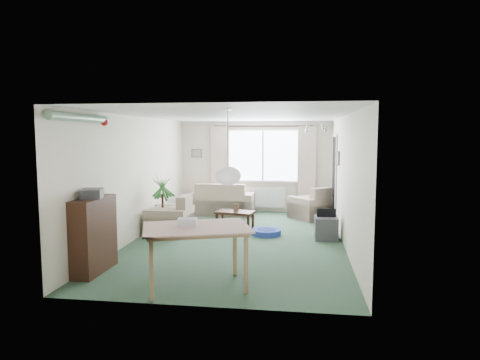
# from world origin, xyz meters

# --- Properties ---
(ground) EXTENTS (6.50, 6.50, 0.00)m
(ground) POSITION_xyz_m (0.00, 0.00, 0.00)
(ground) COLOR #2B4935
(window) EXTENTS (1.80, 0.03, 1.30)m
(window) POSITION_xyz_m (0.20, 3.23, 1.50)
(window) COLOR white
(curtain_rod) EXTENTS (2.60, 0.03, 0.03)m
(curtain_rod) POSITION_xyz_m (0.20, 3.15, 2.27)
(curtain_rod) COLOR black
(curtain_left) EXTENTS (0.45, 0.08, 2.00)m
(curtain_left) POSITION_xyz_m (-0.95, 3.13, 1.27)
(curtain_left) COLOR beige
(curtain_right) EXTENTS (0.45, 0.08, 2.00)m
(curtain_right) POSITION_xyz_m (1.35, 3.13, 1.27)
(curtain_right) COLOR beige
(radiator) EXTENTS (1.20, 0.10, 0.55)m
(radiator) POSITION_xyz_m (0.20, 3.19, 0.40)
(radiator) COLOR white
(doorway) EXTENTS (0.03, 0.95, 2.00)m
(doorway) POSITION_xyz_m (1.99, 2.20, 1.00)
(doorway) COLOR black
(pendant_lamp) EXTENTS (0.36, 0.36, 0.36)m
(pendant_lamp) POSITION_xyz_m (0.20, -2.30, 1.48)
(pendant_lamp) COLOR white
(tinsel_garland) EXTENTS (1.60, 1.60, 0.12)m
(tinsel_garland) POSITION_xyz_m (-1.92, -2.30, 2.28)
(tinsel_garland) COLOR #196626
(bauble_cluster_a) EXTENTS (0.20, 0.20, 0.20)m
(bauble_cluster_a) POSITION_xyz_m (1.30, 0.90, 2.22)
(bauble_cluster_a) COLOR silver
(bauble_cluster_b) EXTENTS (0.20, 0.20, 0.20)m
(bauble_cluster_b) POSITION_xyz_m (1.60, -0.30, 2.22)
(bauble_cluster_b) COLOR silver
(wall_picture_back) EXTENTS (0.28, 0.03, 0.22)m
(wall_picture_back) POSITION_xyz_m (-1.60, 3.23, 1.55)
(wall_picture_back) COLOR brown
(wall_picture_right) EXTENTS (0.03, 0.24, 0.30)m
(wall_picture_right) POSITION_xyz_m (1.98, 1.20, 1.55)
(wall_picture_right) COLOR brown
(sofa) EXTENTS (1.63, 0.87, 0.82)m
(sofa) POSITION_xyz_m (-0.81, 2.75, 0.41)
(sofa) COLOR tan
(sofa) RESTS_ON ground
(armchair_corner) EXTENTS (1.21, 1.21, 0.79)m
(armchair_corner) POSITION_xyz_m (1.48, 2.45, 0.39)
(armchair_corner) COLOR beige
(armchair_corner) RESTS_ON ground
(armchair_left) EXTENTS (0.85, 0.89, 0.79)m
(armchair_left) POSITION_xyz_m (-1.50, 0.43, 0.40)
(armchair_left) COLOR #BAAF8C
(armchair_left) RESTS_ON ground
(coffee_table) EXTENTS (0.89, 0.60, 0.37)m
(coffee_table) POSITION_xyz_m (-0.23, 1.14, 0.18)
(coffee_table) COLOR black
(coffee_table) RESTS_ON ground
(photo_frame) EXTENTS (0.12, 0.02, 0.16)m
(photo_frame) POSITION_xyz_m (-0.21, 1.15, 0.45)
(photo_frame) COLOR brown
(photo_frame) RESTS_ON coffee_table
(bookshelf) EXTENTS (0.32, 0.92, 1.12)m
(bookshelf) POSITION_xyz_m (-1.84, -2.19, 0.56)
(bookshelf) COLOR black
(bookshelf) RESTS_ON ground
(hifi_box) EXTENTS (0.37, 0.41, 0.14)m
(hifi_box) POSITION_xyz_m (-1.81, -2.25, 1.19)
(hifi_box) COLOR #333337
(hifi_box) RESTS_ON bookshelf
(houseplant) EXTENTS (0.54, 0.54, 1.19)m
(houseplant) POSITION_xyz_m (-1.65, 0.45, 0.60)
(houseplant) COLOR #276221
(houseplant) RESTS_ON ground
(dining_table) EXTENTS (1.50, 1.24, 0.80)m
(dining_table) POSITION_xyz_m (-0.18, -2.60, 0.40)
(dining_table) COLOR tan
(dining_table) RESTS_ON ground
(gift_box) EXTENTS (0.28, 0.22, 0.12)m
(gift_box) POSITION_xyz_m (-0.31, -2.56, 0.86)
(gift_box) COLOR silver
(gift_box) RESTS_ON dining_table
(tv_cube) EXTENTS (0.44, 0.49, 0.44)m
(tv_cube) POSITION_xyz_m (1.70, 0.36, 0.22)
(tv_cube) COLOR #404146
(tv_cube) RESTS_ON ground
(pet_bed) EXTENTS (0.77, 0.77, 0.12)m
(pet_bed) POSITION_xyz_m (0.52, 0.53, 0.06)
(pet_bed) COLOR #204993
(pet_bed) RESTS_ON ground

